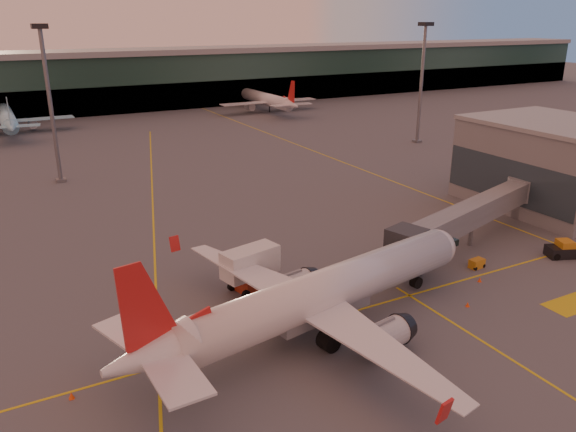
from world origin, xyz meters
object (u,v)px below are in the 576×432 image
catering_truck (251,267)px  pushback_tug (564,250)px  main_airplane (318,296)px  gpu_cart (477,264)px

catering_truck → pushback_tug: catering_truck is taller
main_airplane → gpu_cart: 23.41m
main_airplane → catering_truck: 10.60m
main_airplane → catering_truck: main_airplane is taller
catering_truck → main_airplane: bearing=-94.2°
catering_truck → pushback_tug: (35.77, -9.67, -1.79)m
main_airplane → gpu_cart: bearing=-2.0°
main_airplane → gpu_cart: size_ratio=20.40×
main_airplane → pushback_tug: bearing=-9.0°
main_airplane → gpu_cart: (22.94, 3.36, -3.20)m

